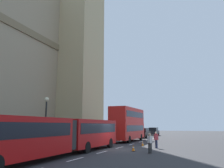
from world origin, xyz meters
TOP-DOWN VIEW (x-y plane):
  - ground_plane at (0.00, 0.00)m, footprint 160.00×160.00m
  - lane_centre_marking at (1.65, 0.00)m, footprint 39.00×0.16m
  - articulated_bus at (-6.37, 1.99)m, footprint 17.86×2.54m
  - double_decker_bus at (10.96, 2.00)m, footprint 9.90×2.54m
  - sedan_lead at (20.90, 2.11)m, footprint 4.40×1.86m
  - sedan_trailing at (31.01, 2.15)m, footprint 4.40×1.86m
  - traffic_cone_west at (-1.05, -2.35)m, footprint 0.36×0.36m
  - traffic_cone_middle at (4.31, -1.90)m, footprint 0.36×0.36m
  - traffic_cone_east at (8.38, -1.92)m, footprint 0.36×0.36m
  - street_lamp at (-2.72, 6.50)m, footprint 0.44×0.44m
  - pedestrian_near_cones at (-2.15, -4.17)m, footprint 0.45×0.35m
  - pedestrian_by_kerb at (2.31, -3.87)m, footprint 0.44×0.46m

SIDE VIEW (x-z plane):
  - ground_plane at x=0.00m, z-range 0.00..0.00m
  - lane_centre_marking at x=1.65m, z-range 0.00..0.01m
  - traffic_cone_west at x=-1.05m, z-range -0.01..0.57m
  - traffic_cone_middle at x=4.31m, z-range -0.01..0.57m
  - traffic_cone_east at x=8.38m, z-range -0.01..0.57m
  - pedestrian_near_cones at x=-2.15m, z-range 0.07..1.76m
  - pedestrian_by_kerb at x=2.31m, z-range 0.07..1.76m
  - sedan_lead at x=20.90m, z-range -0.01..1.84m
  - sedan_trailing at x=31.01m, z-range -0.01..1.84m
  - articulated_bus at x=-6.37m, z-range 0.30..3.20m
  - double_decker_bus at x=10.96m, z-range 0.26..5.16m
  - street_lamp at x=-2.72m, z-range 0.42..5.69m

